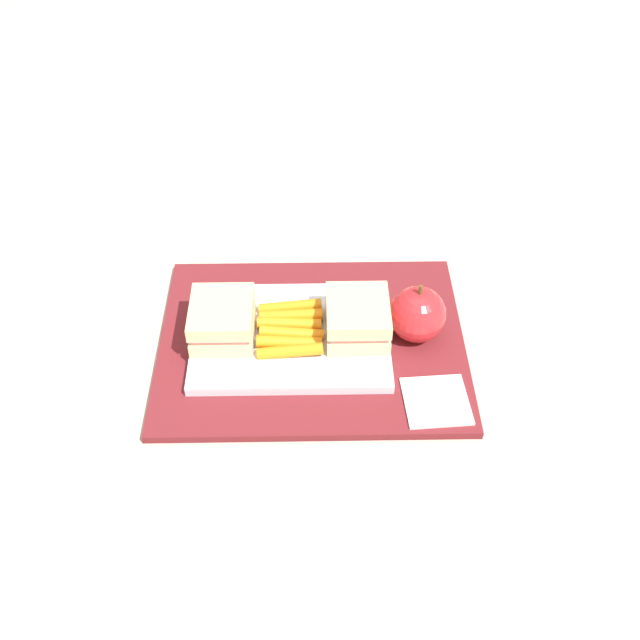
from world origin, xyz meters
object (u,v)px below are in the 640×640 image
object	(u,v)px
food_tray	(288,336)
apple	(415,314)
sandwich_half_right	(355,318)
carrot_sticks_bundle	(288,329)
sandwich_half_left	(220,320)
paper_napkin	(433,401)

from	to	relation	value
food_tray	apple	size ratio (longest dim) A/B	2.95
sandwich_half_right	carrot_sticks_bundle	world-z (taller)	sandwich_half_right
sandwich_half_left	carrot_sticks_bundle	size ratio (longest dim) A/B	0.92
carrot_sticks_bundle	paper_napkin	distance (m)	0.19
carrot_sticks_bundle	paper_napkin	bearing A→B (deg)	-31.09
food_tray	sandwich_half_right	bearing A→B (deg)	0.00
apple	carrot_sticks_bundle	bearing A→B (deg)	-177.48
sandwich_half_right	apple	xyz separation A→B (m)	(0.07, 0.01, -0.00)
sandwich_half_left	food_tray	bearing A→B (deg)	0.00
sandwich_half_left	apple	size ratio (longest dim) A/B	1.03
sandwich_half_right	paper_napkin	bearing A→B (deg)	-49.78
apple	food_tray	bearing A→B (deg)	-177.64
carrot_sticks_bundle	apple	distance (m)	0.15
carrot_sticks_bundle	food_tray	bearing A→B (deg)	70.50
sandwich_half_left	apple	world-z (taller)	apple
sandwich_half_left	apple	xyz separation A→B (m)	(0.23, 0.01, -0.00)
paper_napkin	apple	bearing A→B (deg)	96.71
carrot_sticks_bundle	paper_napkin	world-z (taller)	carrot_sticks_bundle
food_tray	sandwich_half_right	distance (m)	0.08
sandwich_half_right	apple	bearing A→B (deg)	4.98
sandwich_half_right	food_tray	bearing A→B (deg)	180.00
food_tray	carrot_sticks_bundle	distance (m)	0.01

